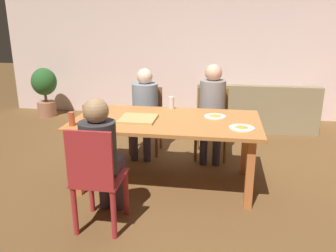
{
  "coord_description": "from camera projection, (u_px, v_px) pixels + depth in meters",
  "views": [
    {
      "loc": [
        0.58,
        -3.55,
        1.81
      ],
      "look_at": [
        0.0,
        0.1,
        0.65
      ],
      "focal_mm": 36.83,
      "sensor_mm": 36.0,
      "label": 1
    }
  ],
  "objects": [
    {
      "name": "ground_plane",
      "position": [
        167.0,
        182.0,
        3.98
      ],
      "size": [
        20.0,
        20.0,
        0.0
      ],
      "primitive_type": "plane",
      "color": "brown"
    },
    {
      "name": "back_wall",
      "position": [
        193.0,
        38.0,
        6.36
      ],
      "size": [
        7.29,
        0.12,
        2.92
      ],
      "primitive_type": "cube",
      "color": "silver",
      "rests_on": "ground"
    },
    {
      "name": "dining_table",
      "position": [
        167.0,
        127.0,
        3.78
      ],
      "size": [
        2.02,
        1.06,
        0.76
      ],
      "color": "#BB7338",
      "rests_on": "ground"
    },
    {
      "name": "chair_0",
      "position": [
        212.0,
        118.0,
        4.68
      ],
      "size": [
        0.44,
        0.46,
        0.91
      ],
      "color": "brown",
      "rests_on": "ground"
    },
    {
      "name": "person_0",
      "position": [
        212.0,
        104.0,
        4.48
      ],
      "size": [
        0.33,
        0.5,
        1.26
      ],
      "color": "#32344B",
      "rests_on": "ground"
    },
    {
      "name": "chair_1",
      "position": [
        147.0,
        116.0,
        4.83
      ],
      "size": [
        0.43,
        0.39,
        0.9
      ],
      "color": "brown",
      "rests_on": "ground"
    },
    {
      "name": "person_1",
      "position": [
        144.0,
        105.0,
        4.64
      ],
      "size": [
        0.35,
        0.55,
        1.18
      ],
      "color": "#3C3649",
      "rests_on": "ground"
    },
    {
      "name": "chair_2",
      "position": [
        96.0,
        178.0,
        2.95
      ],
      "size": [
        0.41,
        0.45,
        0.97
      ],
      "color": "#AC2A2D",
      "rests_on": "ground"
    },
    {
      "name": "person_2",
      "position": [
        101.0,
        150.0,
        3.02
      ],
      "size": [
        0.32,
        0.49,
        1.19
      ],
      "color": "#433542",
      "rests_on": "ground"
    },
    {
      "name": "pizza_box_0",
      "position": [
        138.0,
        119.0,
        3.71
      ],
      "size": [
        0.38,
        0.38,
        0.03
      ],
      "color": "tan",
      "rests_on": "dining_table"
    },
    {
      "name": "plate_0",
      "position": [
        242.0,
        128.0,
        3.43
      ],
      "size": [
        0.25,
        0.25,
        0.03
      ],
      "color": "white",
      "rests_on": "dining_table"
    },
    {
      "name": "plate_1",
      "position": [
        215.0,
        116.0,
        3.82
      ],
      "size": [
        0.24,
        0.24,
        0.03
      ],
      "color": "white",
      "rests_on": "dining_table"
    },
    {
      "name": "plate_2",
      "position": [
        99.0,
        125.0,
        3.52
      ],
      "size": [
        0.24,
        0.24,
        0.03
      ],
      "color": "white",
      "rests_on": "dining_table"
    },
    {
      "name": "drinking_glass_0",
      "position": [
        86.0,
        111.0,
        3.79
      ],
      "size": [
        0.08,
        0.08,
        0.14
      ],
      "primitive_type": "cylinder",
      "color": "#B84E26",
      "rests_on": "dining_table"
    },
    {
      "name": "drinking_glass_1",
      "position": [
        72.0,
        119.0,
        3.5
      ],
      "size": [
        0.06,
        0.06,
        0.14
      ],
      "primitive_type": "cylinder",
      "color": "#BC4C2E",
      "rests_on": "dining_table"
    },
    {
      "name": "drinking_glass_2",
      "position": [
        171.0,
        103.0,
        4.15
      ],
      "size": [
        0.07,
        0.07,
        0.15
      ],
      "primitive_type": "cylinder",
      "color": "silver",
      "rests_on": "dining_table"
    },
    {
      "name": "couch",
      "position": [
        255.0,
        112.0,
        5.92
      ],
      "size": [
        1.96,
        0.81,
        0.78
      ],
      "color": "#8D7C59",
      "rests_on": "ground"
    },
    {
      "name": "potted_plant",
      "position": [
        45.0,
        88.0,
        6.55
      ],
      "size": [
        0.47,
        0.47,
        0.93
      ],
      "color": "#A96F51",
      "rests_on": "ground"
    }
  ]
}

